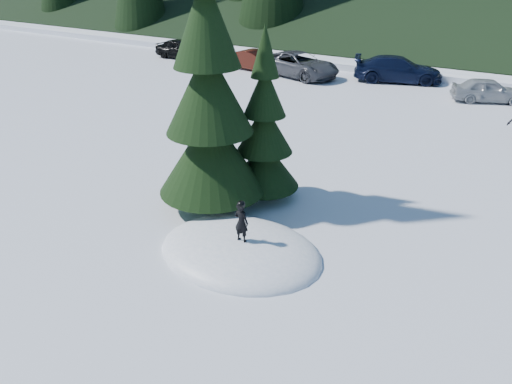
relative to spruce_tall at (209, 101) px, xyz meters
The scene contains 10 objects.
ground 4.37m from the spruce_tall, 39.29° to the right, with size 200.00×200.00×0.00m, color white.
snow_mound 4.37m from the spruce_tall, 39.29° to the right, with size 4.48×3.52×0.96m, color white.
spruce_tall is the anchor object (origin of this frame).
spruce_short 2.11m from the spruce_tall, 54.46° to the left, with size 2.20×2.20×5.37m.
child_skier 3.80m from the spruce_tall, 39.50° to the right, with size 0.38×0.25×1.06m, color black.
car_0 24.12m from the spruce_tall, 131.84° to the left, with size 1.64×4.07×1.39m, color black.
car_1 19.82m from the spruce_tall, 118.00° to the left, with size 1.36×3.90×1.29m, color #351009.
car_2 18.41m from the spruce_tall, 109.13° to the left, with size 2.49×5.40×1.50m, color #44454A.
car_3 19.29m from the spruce_tall, 90.80° to the left, with size 2.10×5.18×1.50m, color black.
car_4 18.17m from the spruce_tall, 73.37° to the left, with size 1.46×3.63×1.24m, color #969B9F.
Camera 1 is at (6.20, -9.21, 7.14)m, focal length 35.00 mm.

